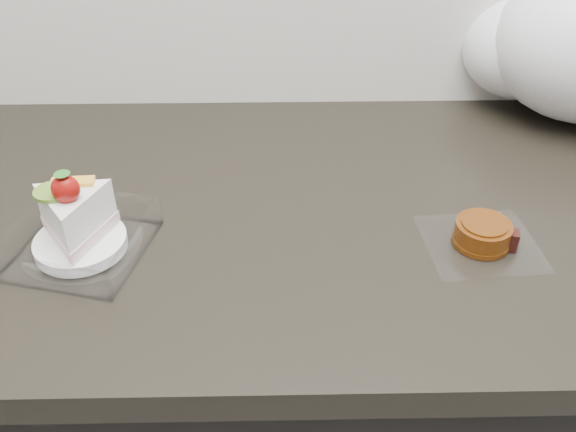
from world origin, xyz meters
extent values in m
cube|color=black|center=(0.00, 1.69, 0.43)|extent=(2.00, 0.60, 0.86)
cube|color=black|center=(0.00, 1.69, 0.88)|extent=(2.04, 0.64, 0.04)
cube|color=white|center=(-0.36, 1.59, 0.90)|extent=(0.19, 0.19, 0.00)
cylinder|color=white|center=(-0.36, 1.59, 0.91)|extent=(0.11, 0.11, 0.02)
ellipsoid|color=#A8150B|center=(-0.36, 1.58, 1.00)|extent=(0.03, 0.03, 0.03)
cone|color=#2D7223|center=(-0.36, 1.58, 1.02)|extent=(0.02, 0.02, 0.01)
cylinder|color=olive|center=(-0.38, 1.59, 0.99)|extent=(0.04, 0.04, 0.01)
cube|color=yellow|center=(-0.36, 1.62, 0.99)|extent=(0.05, 0.02, 0.01)
cube|color=white|center=(0.14, 1.60, 0.90)|extent=(0.15, 0.14, 0.00)
cylinder|color=#5B2E0A|center=(0.14, 1.60, 0.92)|extent=(0.09, 0.09, 0.03)
cylinder|color=#5B2E0A|center=(0.14, 1.60, 0.90)|extent=(0.09, 0.09, 0.01)
cylinder|color=#5B2E0A|center=(0.14, 1.60, 0.93)|extent=(0.07, 0.07, 0.00)
cube|color=black|center=(0.17, 1.59, 0.91)|extent=(0.02, 0.02, 0.03)
ellipsoid|color=white|center=(0.30, 1.99, 1.00)|extent=(0.24, 0.23, 0.17)
camera|label=1|loc=(-0.11, 0.97, 1.41)|focal=40.00mm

